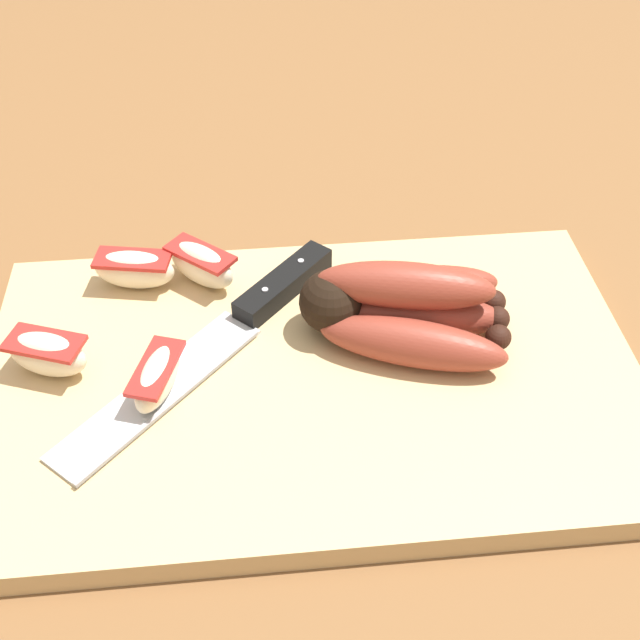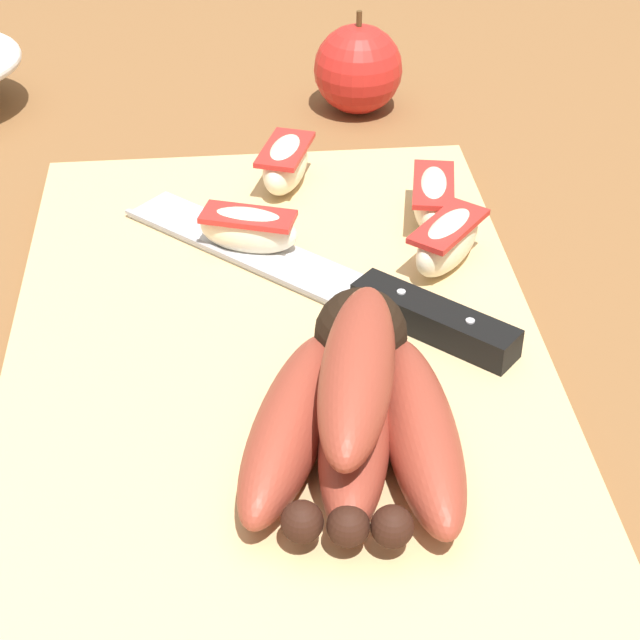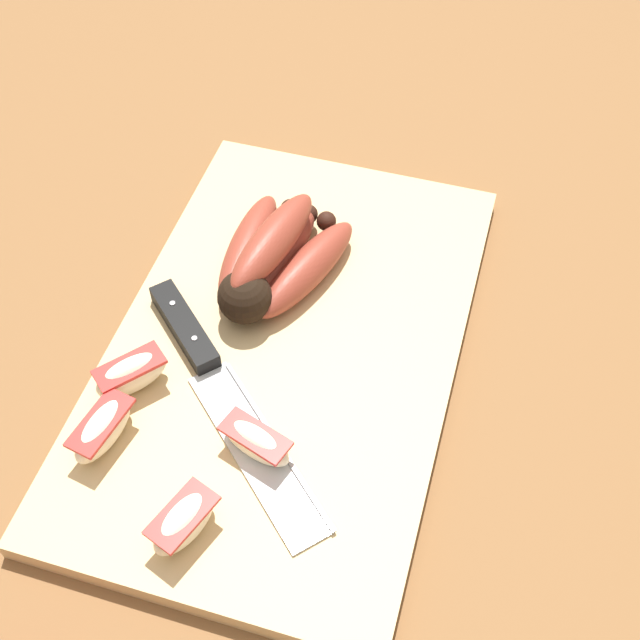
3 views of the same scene
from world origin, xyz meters
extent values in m
plane|color=brown|center=(0.00, 0.00, 0.00)|extent=(6.00, 6.00, 0.00)
cube|color=tan|center=(-0.02, 0.01, 0.01)|extent=(0.48, 0.30, 0.02)
sphere|color=black|center=(0.00, 0.05, 0.05)|extent=(0.05, 0.05, 0.05)
ellipsoid|color=brown|center=(0.06, 0.01, 0.04)|extent=(0.14, 0.08, 0.04)
sphere|color=black|center=(0.12, 0.01, 0.04)|extent=(0.02, 0.02, 0.02)
ellipsoid|color=brown|center=(0.06, 0.04, 0.04)|extent=(0.14, 0.06, 0.04)
sphere|color=black|center=(0.12, 0.03, 0.04)|extent=(0.02, 0.02, 0.02)
ellipsoid|color=brown|center=(0.07, 0.07, 0.04)|extent=(0.14, 0.04, 0.04)
sphere|color=black|center=(0.12, 0.05, 0.04)|extent=(0.02, 0.02, 0.02)
ellipsoid|color=brown|center=(0.05, 0.04, 0.07)|extent=(0.14, 0.06, 0.04)
cube|color=silver|center=(-0.13, 0.00, 0.02)|extent=(0.15, 0.16, 0.00)
cube|color=#99999E|center=(-0.12, -0.01, 0.02)|extent=(0.12, 0.13, 0.00)
cube|color=black|center=(-0.03, 0.10, 0.03)|extent=(0.08, 0.09, 0.02)
cylinder|color=#B2B2B7|center=(-0.02, 0.12, 0.04)|extent=(0.00, 0.01, 0.00)
cylinder|color=#B2B2B7|center=(-0.05, 0.08, 0.04)|extent=(0.01, 0.01, 0.00)
ellipsoid|color=#F4E5C1|center=(-0.10, 0.12, 0.04)|extent=(0.06, 0.06, 0.04)
cube|color=red|center=(-0.10, 0.12, 0.05)|extent=(0.06, 0.06, 0.00)
ellipsoid|color=#F4E5C1|center=(-0.13, 0.00, 0.04)|extent=(0.04, 0.07, 0.03)
cube|color=red|center=(-0.13, 0.00, 0.05)|extent=(0.04, 0.06, 0.00)
ellipsoid|color=#F4E5C1|center=(-0.15, 0.12, 0.04)|extent=(0.07, 0.04, 0.03)
cube|color=red|center=(-0.15, 0.12, 0.05)|extent=(0.06, 0.04, 0.00)
ellipsoid|color=#F4E5C1|center=(-0.21, 0.03, 0.04)|extent=(0.06, 0.05, 0.04)
cube|color=red|center=(-0.21, 0.03, 0.05)|extent=(0.06, 0.04, 0.00)
camera|label=1|loc=(-0.05, -0.39, 0.45)|focal=45.13mm
camera|label=2|loc=(0.44, -0.01, 0.38)|focal=59.89mm
camera|label=3|loc=(-0.43, -0.14, 0.61)|focal=46.68mm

